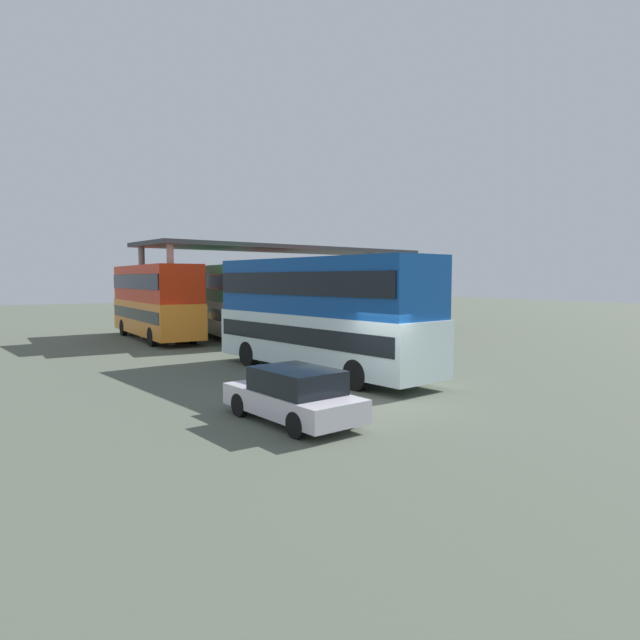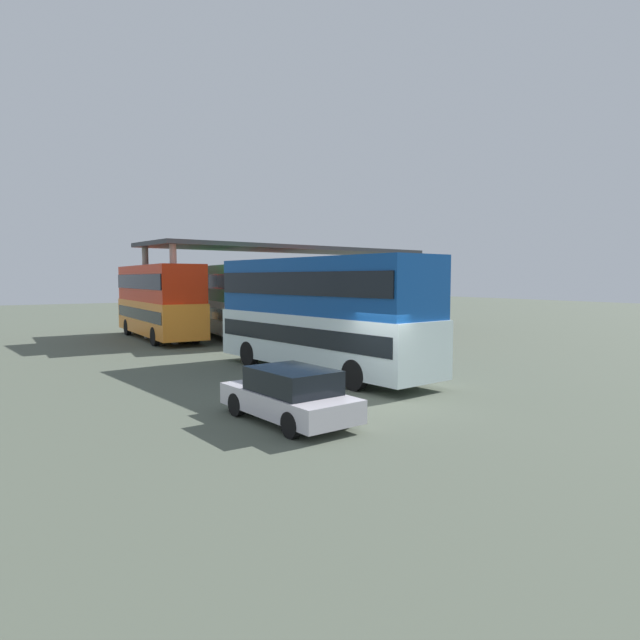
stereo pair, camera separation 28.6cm
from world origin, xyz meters
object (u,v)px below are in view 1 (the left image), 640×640
(double_decker_main, at_px, (320,311))
(double_decker_near_canopy, at_px, (155,299))
(double_decker_far_right, at_px, (291,298))
(parked_hatchback, at_px, (293,395))
(double_decker_mid_row, at_px, (227,298))

(double_decker_main, relative_size, double_decker_near_canopy, 1.00)
(double_decker_far_right, bearing_deg, parked_hatchback, 156.02)
(parked_hatchback, xyz_separation_m, double_decker_near_canopy, (2.66, 20.23, 1.67))
(double_decker_near_canopy, relative_size, double_decker_mid_row, 0.90)
(double_decker_near_canopy, relative_size, double_decker_far_right, 0.96)
(double_decker_main, height_order, double_decker_mid_row, double_decker_mid_row)
(double_decker_near_canopy, bearing_deg, double_decker_mid_row, -109.61)
(parked_hatchback, distance_m, double_decker_mid_row, 19.95)
(double_decker_near_canopy, distance_m, double_decker_mid_row, 4.14)
(parked_hatchback, relative_size, double_decker_far_right, 0.38)
(parked_hatchback, height_order, double_decker_far_right, double_decker_far_right)
(double_decker_mid_row, bearing_deg, double_decker_near_canopy, 75.40)
(parked_hatchback, distance_m, double_decker_far_right, 21.62)
(double_decker_mid_row, bearing_deg, double_decker_main, 176.67)
(double_decker_main, bearing_deg, parked_hatchback, 134.75)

